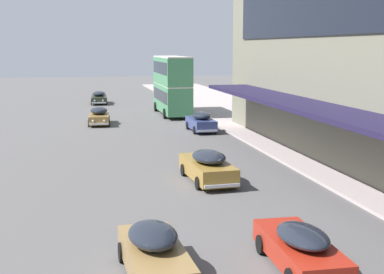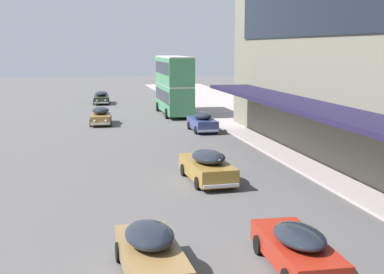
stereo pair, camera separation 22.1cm
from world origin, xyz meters
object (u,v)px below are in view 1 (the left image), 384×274
Objects in this scene: transit_bus_kerbside_front at (172,83)px; sedan_trailing_mid at (154,252)px; sedan_oncoming_front at (99,98)px; sedan_second_near at (99,116)px; sedan_lead_mid at (208,166)px; sedan_lead_near at (201,122)px; sedan_second_mid at (300,247)px.

sedan_trailing_mid is (-7.38, -38.25, -2.43)m from transit_bus_kerbside_front.
sedan_trailing_mid is 0.91× the size of sedan_oncoming_front.
sedan_second_near is (-0.77, -17.92, 0.01)m from sedan_oncoming_front.
sedan_lead_near is (3.43, 16.14, -0.01)m from sedan_lead_mid.
sedan_lead_mid is 22.48m from sedan_second_near.
sedan_second_near reaches higher than sedan_oncoming_front.
sedan_oncoming_front is at bearing 87.52° from sedan_second_near.
sedan_lead_mid is 0.99× the size of sedan_oncoming_front.
sedan_trailing_mid is (-4.32, -10.76, -0.05)m from sedan_lead_mid.
sedan_second_mid is at bearing -82.01° from sedan_second_near.
sedan_trailing_mid is 4.50m from sedan_second_mid.
transit_bus_kerbside_front is at bearing 85.71° from sedan_second_mid.
sedan_second_near is at bearing 101.60° from sedan_lead_mid.
sedan_lead_mid is 1.08× the size of sedan_second_near.
sedan_oncoming_front is at bearing 94.35° from sedan_second_mid.
sedan_lead_mid is 11.60m from sedan_trailing_mid.
sedan_lead_mid reaches higher than sedan_second_mid.
sedan_oncoming_front reaches higher than sedan_second_mid.
transit_bus_kerbside_front is 38.93m from sedan_second_mid.
sedan_lead_near reaches higher than sedan_second_near.
sedan_second_near is at bearing -144.17° from transit_bus_kerbside_front.
transit_bus_kerbside_front reaches higher than sedan_oncoming_front.
transit_bus_kerbside_front is 2.07× the size of sedan_second_near.
transit_bus_kerbside_front is 11.60m from sedan_lead_near.
sedan_lead_mid is (-3.05, -27.49, -2.38)m from transit_bus_kerbside_front.
sedan_lead_mid is at bearing -84.64° from sedan_oncoming_front.
sedan_second_near is at bearing 97.99° from sedan_second_mid.
sedan_oncoming_front is 24.86m from sedan_lead_near.
sedan_oncoming_front is (-6.80, 12.45, -2.44)m from transit_bus_kerbside_front.
sedan_lead_mid is 40.12m from sedan_oncoming_front.
sedan_oncoming_front is 51.34m from sedan_second_mid.
transit_bus_kerbside_front is 1.92× the size of sedan_lead_mid.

